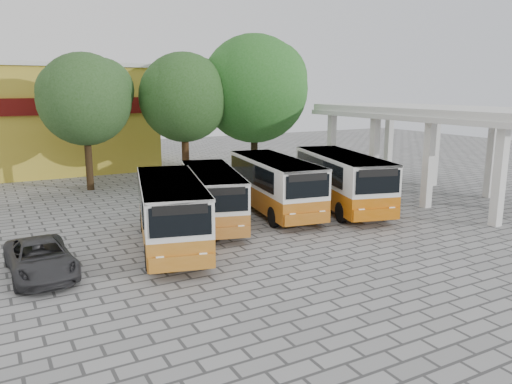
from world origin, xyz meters
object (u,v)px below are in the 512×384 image
bus_far_left (171,209)px  bus_far_right (342,178)px  parked_car (40,258)px  bus_centre_left (212,193)px  bus_centre_right (275,182)px

bus_far_left → bus_far_right: bus_far_right is taller
bus_far_left → parked_car: (-5.13, -0.83, -1.01)m
bus_far_left → bus_centre_left: bearing=54.0°
bus_far_right → parked_car: 15.80m
bus_centre_left → parked_car: 8.73m
bus_centre_left → bus_far_right: bearing=11.9°
parked_car → bus_far_right: bearing=7.5°
bus_centre_right → bus_far_right: bus_far_right is taller
bus_centre_right → bus_far_right: (3.66, -0.98, 0.06)m
bus_centre_left → bus_far_left: bearing=-124.5°
bus_centre_left → bus_centre_right: (3.81, 0.50, 0.13)m
bus_centre_left → parked_car: size_ratio=1.74×
bus_far_left → bus_centre_left: (2.91, 2.43, -0.10)m
bus_centre_left → parked_car: (-8.05, -3.25, -0.91)m
bus_far_left → bus_centre_right: bearing=37.7°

